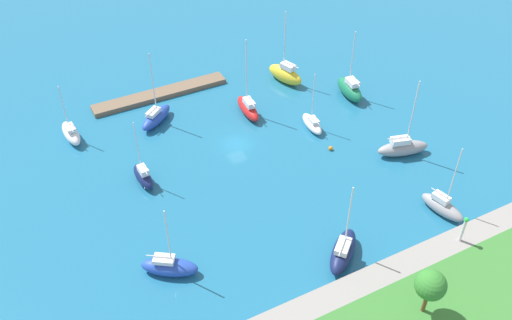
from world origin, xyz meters
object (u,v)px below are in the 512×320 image
at_px(park_tree_midwest, 431,285).
at_px(mooring_buoy_orange, 331,148).
at_px(pier_dock, 160,94).
at_px(sailboat_gray_lone_north, 403,147).
at_px(sailboat_blue_inner_mooring, 156,117).
at_px(sailboat_navy_center_basin, 343,251).
at_px(sailboat_white_mid_basin, 312,123).
at_px(sailboat_gray_far_north, 442,206).
at_px(sailboat_navy_far_south, 143,176).
at_px(sailboat_blue_off_beacon, 169,266).
at_px(sailboat_white_east_end, 71,133).
at_px(sailboat_red_west_end, 248,108).
at_px(sailboat_green_outer_mooring, 350,89).
at_px(sailboat_yellow_lone_south, 285,74).
at_px(harbor_beacon, 464,228).

xyz_separation_m(park_tree_midwest, mooring_buoy_orange, (-6.93, -27.87, -5.00)).
bearing_deg(pier_dock, sailboat_gray_lone_north, 130.19).
bearing_deg(sailboat_blue_inner_mooring, sailboat_navy_center_basin, -111.66).
relative_size(pier_dock, sailboat_white_mid_basin, 2.40).
bearing_deg(sailboat_gray_far_north, sailboat_navy_far_south, -138.40).
xyz_separation_m(sailboat_blue_off_beacon, sailboat_white_east_end, (4.09, -29.80, 0.08)).
height_order(sailboat_red_west_end, sailboat_blue_inner_mooring, sailboat_red_west_end).
distance_m(sailboat_green_outer_mooring, sailboat_yellow_lone_south, 11.17).
relative_size(pier_dock, sailboat_gray_lone_north, 1.83).
xyz_separation_m(sailboat_navy_center_basin, mooring_buoy_orange, (-9.84, -17.48, -0.97)).
bearing_deg(sailboat_yellow_lone_south, sailboat_gray_far_north, 165.11).
relative_size(sailboat_red_west_end, sailboat_navy_center_basin, 1.17).
height_order(sailboat_gray_far_north, mooring_buoy_orange, sailboat_gray_far_north).
relative_size(sailboat_navy_far_south, sailboat_green_outer_mooring, 0.86).
bearing_deg(sailboat_gray_lone_north, sailboat_green_outer_mooring, 99.02).
distance_m(sailboat_green_outer_mooring, mooring_buoy_orange, 14.61).
bearing_deg(sailboat_gray_lone_north, sailboat_blue_inner_mooring, 156.59).
bearing_deg(sailboat_gray_far_north, sailboat_blue_off_beacon, -114.06).
bearing_deg(mooring_buoy_orange, sailboat_white_east_end, -31.12).
bearing_deg(harbor_beacon, sailboat_white_east_end, -49.48).
distance_m(harbor_beacon, sailboat_gray_far_north, 6.14).
xyz_separation_m(sailboat_gray_lone_north, sailboat_white_east_end, (40.84, -25.03, -0.09)).
relative_size(sailboat_white_east_end, sailboat_gray_far_north, 0.85).
relative_size(sailboat_navy_far_south, sailboat_navy_center_basin, 0.90).
height_order(sailboat_blue_inner_mooring, sailboat_white_mid_basin, sailboat_blue_inner_mooring).
bearing_deg(sailboat_green_outer_mooring, pier_dock, 67.83).
relative_size(sailboat_gray_lone_north, sailboat_red_west_end, 0.96).
xyz_separation_m(sailboat_green_outer_mooring, sailboat_white_mid_basin, (9.94, 4.61, -0.55)).
bearing_deg(park_tree_midwest, sailboat_red_west_end, -90.49).
bearing_deg(mooring_buoy_orange, sailboat_white_mid_basin, -93.49).
height_order(sailboat_navy_center_basin, mooring_buoy_orange, sailboat_navy_center_basin).
distance_m(sailboat_gray_lone_north, sailboat_white_mid_basin, 13.76).
distance_m(sailboat_blue_off_beacon, sailboat_white_east_end, 30.08).
distance_m(sailboat_blue_off_beacon, sailboat_white_mid_basin, 32.81).
height_order(harbor_beacon, sailboat_navy_far_south, sailboat_navy_far_south).
distance_m(pier_dock, sailboat_red_west_end, 15.27).
bearing_deg(sailboat_green_outer_mooring, sailboat_red_west_end, 85.08).
relative_size(harbor_beacon, sailboat_yellow_lone_south, 0.30).
bearing_deg(sailboat_blue_inner_mooring, pier_dock, 28.17).
bearing_deg(sailboat_navy_far_south, sailboat_gray_lone_north, -111.56).
xyz_separation_m(harbor_beacon, sailboat_blue_off_beacon, (31.68, -12.04, -2.22)).
bearing_deg(mooring_buoy_orange, sailboat_gray_lone_north, 147.07).
bearing_deg(mooring_buoy_orange, pier_dock, -55.40).
bearing_deg(sailboat_white_east_end, sailboat_red_west_end, -108.07).
bearing_deg(sailboat_blue_inner_mooring, park_tree_midwest, -111.76).
bearing_deg(sailboat_blue_inner_mooring, sailboat_blue_off_beacon, -144.34).
distance_m(park_tree_midwest, sailboat_red_west_end, 41.48).
bearing_deg(sailboat_white_east_end, sailboat_navy_far_south, -160.17).
height_order(park_tree_midwest, mooring_buoy_orange, park_tree_midwest).
bearing_deg(sailboat_gray_lone_north, sailboat_navy_center_basin, -130.81).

